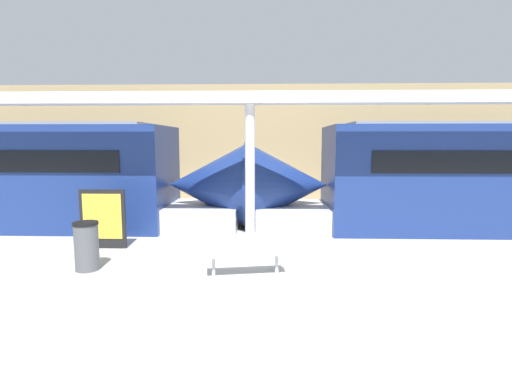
# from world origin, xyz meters

# --- Properties ---
(ground_plane) EXTENTS (60.00, 60.00, 0.00)m
(ground_plane) POSITION_xyz_m (0.00, 0.00, 0.00)
(ground_plane) COLOR #B2AFA8
(station_wall) EXTENTS (56.00, 0.20, 5.00)m
(station_wall) POSITION_xyz_m (0.00, 10.24, 2.50)
(station_wall) COLOR tan
(station_wall) RESTS_ON ground_plane
(train_left) EXTENTS (15.27, 2.93, 3.20)m
(train_left) POSITION_xyz_m (7.08, 5.43, 1.51)
(train_left) COLOR navy
(train_left) RESTS_ON ground_plane
(bench_near) EXTENTS (1.63, 0.71, 0.88)m
(bench_near) POSITION_xyz_m (-0.35, 0.83, 0.52)
(bench_near) COLOR #ADB2B7
(bench_near) RESTS_ON ground_plane
(trash_bin) EXTENTS (0.50, 0.50, 1.01)m
(trash_bin) POSITION_xyz_m (-3.64, 1.11, 0.51)
(trash_bin) COLOR #4C4F54
(trash_bin) RESTS_ON ground_plane
(poster_board) EXTENTS (1.13, 0.07, 1.47)m
(poster_board) POSITION_xyz_m (-4.00, 2.80, 0.74)
(poster_board) COLOR black
(poster_board) RESTS_ON ground_plane
(support_column_near) EXTENTS (0.24, 0.24, 3.53)m
(support_column_near) POSITION_xyz_m (-0.38, 3.08, 1.77)
(support_column_near) COLOR silver
(support_column_near) RESTS_ON ground_plane
(canopy_beam) EXTENTS (28.00, 0.60, 0.28)m
(canopy_beam) POSITION_xyz_m (-0.38, 3.08, 3.67)
(canopy_beam) COLOR #B7B7BC
(canopy_beam) RESTS_ON support_column_near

